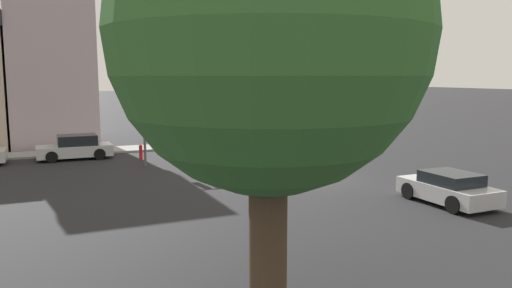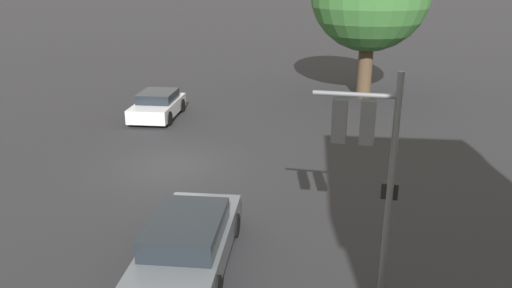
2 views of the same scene
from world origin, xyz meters
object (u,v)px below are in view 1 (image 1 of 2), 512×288
(parked_car_0, at_px, (75,148))
(crossing_car_0, at_px, (448,188))
(street_tree, at_px, (269,35))
(crossing_car_1, at_px, (225,151))
(traffic_signal, at_px, (154,104))
(fire_hydrant, at_px, (141,152))

(parked_car_0, bearing_deg, crossing_car_0, 125.80)
(crossing_car_0, bearing_deg, parked_car_0, 36.11)
(crossing_car_0, bearing_deg, street_tree, 117.51)
(crossing_car_0, height_order, parked_car_0, parked_car_0)
(street_tree, distance_m, crossing_car_1, 19.54)
(traffic_signal, distance_m, crossing_car_0, 15.91)
(crossing_car_1, height_order, fire_hydrant, crossing_car_1)
(street_tree, bearing_deg, parked_car_0, 5.27)
(crossing_car_0, distance_m, fire_hydrant, 17.71)
(crossing_car_0, distance_m, crossing_car_1, 13.41)
(fire_hydrant, bearing_deg, crossing_car_0, -149.66)
(traffic_signal, height_order, parked_car_0, traffic_signal)
(parked_car_0, bearing_deg, traffic_signal, 132.93)
(traffic_signal, xyz_separation_m, parked_car_0, (4.17, 3.88, -2.73))
(crossing_car_0, distance_m, parked_car_0, 21.29)
(street_tree, bearing_deg, crossing_car_0, -62.76)
(crossing_car_0, height_order, fire_hydrant, crossing_car_0)
(crossing_car_1, bearing_deg, parked_car_0, -120.91)
(street_tree, relative_size, traffic_signal, 1.81)
(parked_car_0, bearing_deg, street_tree, 95.23)
(crossing_car_0, bearing_deg, fire_hydrant, 30.61)
(traffic_signal, height_order, crossing_car_1, traffic_signal)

